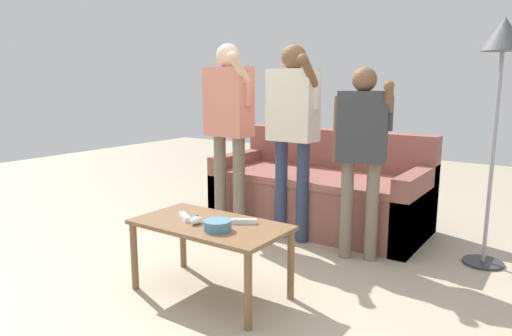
{
  "coord_description": "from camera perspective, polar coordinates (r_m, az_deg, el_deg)",
  "views": [
    {
      "loc": [
        1.68,
        -2.16,
        1.31
      ],
      "look_at": [
        -0.15,
        0.49,
        0.71
      ],
      "focal_mm": 32.71,
      "sensor_mm": 36.0,
      "label": 1
    }
  ],
  "objects": [
    {
      "name": "game_remote_wand_near",
      "position": [
        2.84,
        -1.54,
        -6.53
      ],
      "size": [
        0.15,
        0.11,
        0.03
      ],
      "color": "white",
      "rests_on": "coffee_table"
    },
    {
      "name": "player_center",
      "position": [
        3.78,
        4.51,
        5.89
      ],
      "size": [
        0.47,
        0.35,
        1.6
      ],
      "color": "#2D3856",
      "rests_on": "ground"
    },
    {
      "name": "couch",
      "position": [
        4.32,
        7.88,
        -3.02
      ],
      "size": [
        1.89,
        0.89,
        0.86
      ],
      "color": "brown",
      "rests_on": "ground"
    },
    {
      "name": "game_remote_nunchuk",
      "position": [
        2.85,
        -7.33,
        -6.36
      ],
      "size": [
        0.06,
        0.09,
        0.05
      ],
      "color": "white",
      "rests_on": "coffee_table"
    },
    {
      "name": "game_remote_wand_far",
      "position": [
        2.96,
        -8.7,
        -5.94
      ],
      "size": [
        0.15,
        0.12,
        0.03
      ],
      "color": "white",
      "rests_on": "coffee_table"
    },
    {
      "name": "coffee_table",
      "position": [
        2.89,
        -5.63,
        -7.87
      ],
      "size": [
        0.95,
        0.51,
        0.46
      ],
      "color": "brown",
      "rests_on": "ground"
    },
    {
      "name": "ground_plane",
      "position": [
        3.03,
        -3.11,
        -15.04
      ],
      "size": [
        12.0,
        12.0,
        0.0
      ],
      "primitive_type": "plane",
      "color": "tan"
    },
    {
      "name": "player_left",
      "position": [
        4.0,
        -3.37,
        6.37
      ],
      "size": [
        0.48,
        0.35,
        1.62
      ],
      "color": "#756656",
      "rests_on": "ground"
    },
    {
      "name": "floor_lamp",
      "position": [
        3.61,
        27.85,
        11.58
      ],
      "size": [
        0.28,
        0.28,
        1.73
      ],
      "color": "#2D2D33",
      "rests_on": "ground"
    },
    {
      "name": "player_right",
      "position": [
        3.43,
        12.83,
        3.21
      ],
      "size": [
        0.46,
        0.31,
        1.41
      ],
      "color": "#756656",
      "rests_on": "ground"
    },
    {
      "name": "snack_bowl",
      "position": [
        2.72,
        -4.73,
        -7.02
      ],
      "size": [
        0.16,
        0.16,
        0.06
      ],
      "primitive_type": "cylinder",
      "color": "teal",
      "rests_on": "coffee_table"
    }
  ]
}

